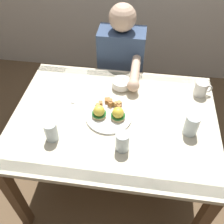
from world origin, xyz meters
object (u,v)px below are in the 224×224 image
Objects in this scene: fork at (75,96)px; water_glass_extra at (122,142)px; water_glass_far at (191,126)px; diner_person at (121,68)px; dining_table at (114,129)px; coffee_mug at (201,88)px; water_glass_near at (51,132)px; fruit_bowl at (121,84)px; eggs_benedict_plate at (109,114)px.

fork is 0.50m from water_glass_extra.
diner_person is at bearing 124.72° from water_glass_far.
dining_table is 0.46m from water_glass_far.
water_glass_extra is (-0.36, -0.16, -0.00)m from water_glass_far.
fork is at bearing -170.46° from coffee_mug.
diner_person reaches higher than water_glass_near.
fruit_bowl is at bearing 97.11° from water_glass_extra.
water_glass_far is at bearing -15.99° from fork.
dining_table is at bearing 172.53° from water_glass_far.
fruit_bowl is 0.96× the size of water_glass_far.
fork is 0.35m from water_glass_near.
diner_person is (-0.46, 0.66, -0.14)m from water_glass_far.
water_glass_far is at bearing 11.26° from water_glass_near.
fork is at bearing 83.41° from water_glass_near.
water_glass_near is (-0.32, -0.48, 0.02)m from fruit_bowl.
dining_table is 0.31m from fruit_bowl.
fork is (-0.28, -0.13, -0.03)m from fruit_bowl.
water_glass_near is at bearing -146.62° from dining_table.
dining_table is at bearing -92.30° from fruit_bowl.
coffee_mug is at bearing -30.96° from diner_person.
water_glass_near is (-0.82, -0.48, -0.00)m from coffee_mug.
water_glass_far is at bearing -6.41° from eggs_benedict_plate.
water_glass_extra is (0.07, -0.22, 0.16)m from dining_table.
dining_table is 0.14m from eggs_benedict_plate.
diner_person reaches higher than dining_table.
water_glass_extra is 0.10× the size of diner_person.
water_glass_extra is at bearing -46.61° from fork.
eggs_benedict_plate is at bearing -171.15° from dining_table.
water_glass_far is 0.39m from water_glass_extra.
dining_table is at bearing -87.52° from diner_person.
water_glass_extra reaches higher than eggs_benedict_plate.
diner_person reaches higher than fork.
fork is 1.33× the size of water_glass_near.
water_glass_far is 0.11× the size of diner_person.
eggs_benedict_plate is at bearing 173.59° from water_glass_far.
water_glass_far reaches higher than fork.
eggs_benedict_plate is 0.34m from water_glass_near.
water_glass_far reaches higher than coffee_mug.
water_glass_near is 0.10× the size of diner_person.
water_glass_far is (0.70, -0.20, 0.05)m from fork.
coffee_mug is 0.72× the size of fork.
water_glass_near reaches higher than fork.
fruit_bowl is at bearing 56.22° from water_glass_near.
eggs_benedict_plate is at bearing -90.39° from diner_person.
dining_table is 0.61m from coffee_mug.
fruit_bowl is 0.49m from water_glass_extra.
coffee_mug is at bearing 47.92° from water_glass_extra.
fork is 0.14× the size of diner_person.
water_glass_extra is 0.83m from diner_person.
water_glass_near reaches higher than dining_table.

